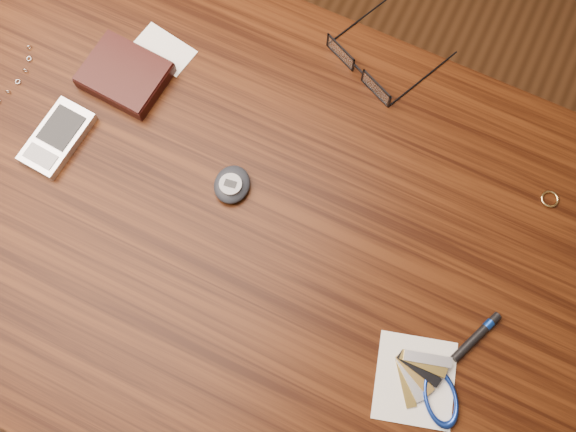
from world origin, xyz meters
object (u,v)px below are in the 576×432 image
(wallet_and_card, at_px, (126,74))
(pedometer, at_px, (232,185))
(desk, at_px, (244,245))
(eyeglasses, at_px, (362,67))
(notepad_keys, at_px, (428,387))
(pda_phone, at_px, (57,138))

(wallet_and_card, xyz_separation_m, pedometer, (0.21, -0.08, -0.00))
(wallet_and_card, bearing_deg, pedometer, -21.23)
(wallet_and_card, bearing_deg, desk, -27.44)
(eyeglasses, bearing_deg, notepad_keys, -55.66)
(pda_phone, distance_m, pedometer, 0.25)
(wallet_and_card, bearing_deg, eyeglasses, 27.39)
(desk, bearing_deg, wallet_and_card, 152.56)
(eyeglasses, bearing_deg, pda_phone, -140.26)
(pda_phone, bearing_deg, wallet_and_card, 73.14)
(wallet_and_card, relative_size, eyeglasses, 0.82)
(wallet_and_card, distance_m, pedometer, 0.22)
(pda_phone, relative_size, notepad_keys, 0.80)
(pedometer, height_order, notepad_keys, pedometer)
(pedometer, bearing_deg, wallet_and_card, 158.77)
(notepad_keys, bearing_deg, desk, 164.43)
(eyeglasses, relative_size, pda_phone, 1.61)
(desk, bearing_deg, pedometer, 126.35)
(desk, relative_size, pedometer, 16.26)
(notepad_keys, bearing_deg, eyeglasses, 124.34)
(pda_phone, bearing_deg, pedometer, 9.77)
(eyeglasses, height_order, notepad_keys, eyeglasses)
(desk, distance_m, eyeglasses, 0.31)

